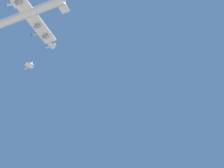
# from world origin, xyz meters

# --- Properties ---
(carrier_jet) EXTENTS (62.32, 60.03, 18.78)m
(carrier_jet) POSITION_xyz_m (36.93, 134.36, 144.83)
(carrier_jet) COLOR white
(chase_jet_lead) EXTENTS (9.74, 14.81, 4.00)m
(chase_jet_lead) POSITION_xyz_m (59.28, 124.52, 152.06)
(chase_jet_lead) COLOR #999EA3
(chase_jet_left_wing) EXTENTS (11.17, 14.10, 4.00)m
(chase_jet_left_wing) POSITION_xyz_m (48.73, 153.80, 167.88)
(chase_jet_left_wing) COLOR silver
(chase_jet_right_wing) EXTENTS (14.88, 9.57, 4.00)m
(chase_jet_right_wing) POSITION_xyz_m (95.50, 127.47, 141.81)
(chase_jet_right_wing) COLOR silver
(chase_jet_trailing) EXTENTS (13.30, 12.32, 4.00)m
(chase_jet_trailing) POSITION_xyz_m (84.64, 113.78, 171.85)
(chase_jet_trailing) COLOR silver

